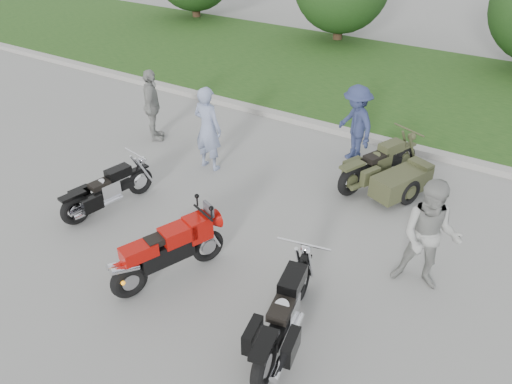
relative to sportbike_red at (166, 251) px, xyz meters
The scene contains 11 objects.
ground 0.84m from the sportbike_red, 119.79° to the left, with size 80.00×80.00×0.00m, color gray.
curb 6.56m from the sportbike_red, 92.67° to the left, with size 60.00×0.30×0.15m, color #9F9D96.
grass_strip 10.70m from the sportbike_red, 91.63° to the left, with size 60.00×8.00×0.14m, color #395D20.
sportbike_red is the anchor object (origin of this frame).
cruiser_left 2.52m from the sportbike_red, 159.22° to the left, with size 0.55×2.04×0.79m.
cruiser_right 2.24m from the sportbike_red, ahead, with size 0.68×2.35×0.91m.
cruiser_sidecar 4.95m from the sportbike_red, 64.03° to the left, with size 1.63×2.17×0.88m.
person_stripe 3.75m from the sportbike_red, 116.25° to the left, with size 0.70×0.46×1.91m, color #8592B6.
person_grey 4.11m from the sportbike_red, 30.14° to the left, with size 0.93×0.73×1.92m, color #999B95.
person_denim 5.49m from the sportbike_red, 80.02° to the left, with size 1.16×0.67×1.80m, color navy.
person_back 5.27m from the sportbike_red, 134.09° to the left, with size 1.05×0.44×1.78m, color gray.
Camera 1 is at (4.80, -5.02, 5.64)m, focal length 35.00 mm.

